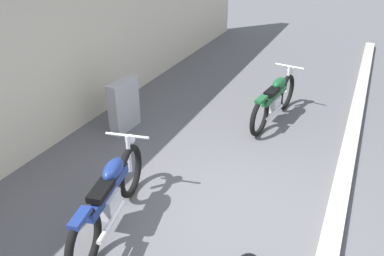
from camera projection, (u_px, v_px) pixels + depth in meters
ground_plane at (230, 216)px, 5.05m from camera, size 40.00×40.00×0.00m
building_wall at (5, 58)px, 5.57m from camera, size 18.00×0.30×3.32m
curb_strip at (330, 242)px, 4.57m from camera, size 18.00×0.24×0.12m
stone_marker at (124, 106)px, 6.94m from camera, size 0.69×0.23×0.94m
motorcycle_blue at (110, 196)px, 4.70m from camera, size 2.09×0.71×0.95m
motorcycle_green at (275, 99)px, 7.27m from camera, size 2.03×0.57×0.91m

